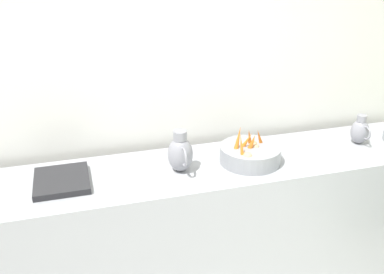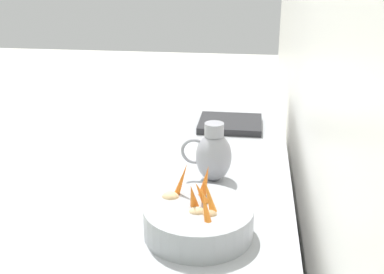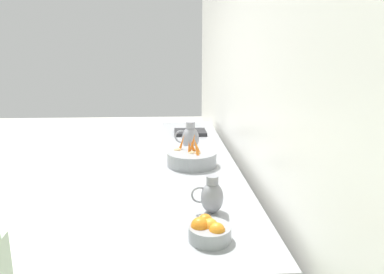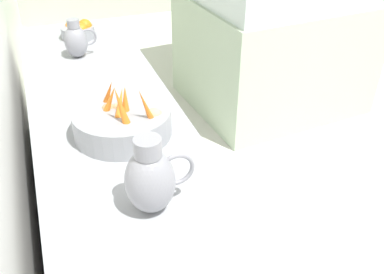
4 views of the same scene
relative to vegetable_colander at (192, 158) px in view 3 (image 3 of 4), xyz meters
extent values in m
plane|color=beige|center=(1.50, -0.30, -0.99)|extent=(15.06, 15.06, 0.00)
cube|color=white|center=(-0.45, 0.28, 0.51)|extent=(0.10, 8.15, 3.00)
cube|color=#9EA0A5|center=(-0.04, -0.22, -0.52)|extent=(0.61, 3.15, 0.93)
cylinder|color=gray|center=(0.00, 0.00, 0.00)|extent=(0.37, 0.37, 0.10)
torus|color=gray|center=(0.00, 0.00, -0.05)|extent=(0.22, 0.22, 0.01)
cone|color=orange|center=(-0.04, 0.01, 0.09)|extent=(0.08, 0.07, 0.14)
cone|color=orange|center=(-0.03, 0.07, 0.09)|extent=(0.07, 0.08, 0.13)
cone|color=orange|center=(-0.01, -0.08, 0.10)|extent=(0.08, 0.09, 0.17)
cone|color=orange|center=(-0.01, -0.02, 0.08)|extent=(0.08, 0.09, 0.12)
cone|color=orange|center=(0.07, -0.09, 0.09)|extent=(0.07, 0.03, 0.15)
cone|color=orange|center=(0.02, 0.00, 0.08)|extent=(0.06, 0.07, 0.12)
ellipsoid|color=tan|center=(0.11, -0.06, 0.04)|extent=(0.06, 0.05, 0.04)
ellipsoid|color=tan|center=(0.00, 0.03, 0.04)|extent=(0.06, 0.05, 0.04)
ellipsoid|color=#9E7F56|center=(-0.04, 0.04, 0.04)|extent=(0.05, 0.04, 0.04)
cylinder|color=gray|center=(-0.02, 1.10, -0.02)|extent=(0.19, 0.19, 0.07)
sphere|color=orange|center=(-0.05, 1.13, 0.01)|extent=(0.07, 0.07, 0.07)
sphere|color=orange|center=(0.03, 1.09, 0.01)|extent=(0.08, 0.08, 0.08)
sphere|color=orange|center=(0.00, 1.05, 0.01)|extent=(0.07, 0.07, 0.07)
sphere|color=orange|center=(-0.02, 1.09, 0.01)|extent=(0.07, 0.07, 0.07)
ellipsoid|color=gray|center=(-0.01, -0.44, 0.05)|extent=(0.15, 0.15, 0.21)
cylinder|color=gray|center=(-0.01, -0.44, 0.17)|extent=(0.08, 0.08, 0.06)
torus|color=gray|center=(0.07, -0.44, 0.07)|extent=(0.11, 0.01, 0.11)
ellipsoid|color=gray|center=(-0.06, 0.82, 0.03)|extent=(0.12, 0.12, 0.17)
cylinder|color=gray|center=(-0.06, 0.82, 0.12)|extent=(0.06, 0.06, 0.04)
torus|color=gray|center=(0.01, 0.82, 0.04)|extent=(0.09, 0.01, 0.09)
cube|color=#232326|center=(-0.05, -1.12, -0.04)|extent=(0.34, 0.30, 0.04)
camera|label=1|loc=(2.22, -1.01, 1.17)|focal=41.05mm
camera|label=2|loc=(-0.17, 1.48, 0.86)|focal=46.72mm
camera|label=3|loc=(0.14, 2.46, 0.73)|focal=31.85mm
camera|label=4|loc=(-0.24, -1.39, 0.85)|focal=40.19mm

